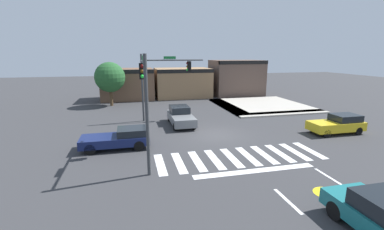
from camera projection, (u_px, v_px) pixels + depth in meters
ground_plane at (216, 135)px, 20.06m from camera, size 120.00×120.00×0.00m
crosswalk_near at (240, 157)px, 15.80m from camera, size 10.10×3.02×0.01m
lane_markings at (347, 225)px, 9.50m from camera, size 6.80×18.75×0.01m
bike_detector_marking at (327, 193)px, 11.68m from camera, size 1.14×1.14×0.01m
curb_corner_northeast at (259, 106)px, 30.88m from camera, size 10.00×10.60×0.15m
storefront_row at (190, 81)px, 37.66m from camera, size 22.93×5.51×5.16m
traffic_signal_northwest at (164, 75)px, 23.77m from camera, size 5.72×0.32×6.07m
traffic_signal_southwest at (144, 90)px, 13.94m from camera, size 0.32×4.42×6.08m
car_yellow at (338, 124)px, 20.40m from camera, size 4.16×1.76×1.47m
car_gray at (181, 116)px, 22.91m from camera, size 1.83×4.46×1.54m
car_navy at (119, 138)px, 17.13m from camera, size 4.36×1.85×1.31m
roadside_tree at (110, 77)px, 30.66m from camera, size 3.52×3.52×5.16m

